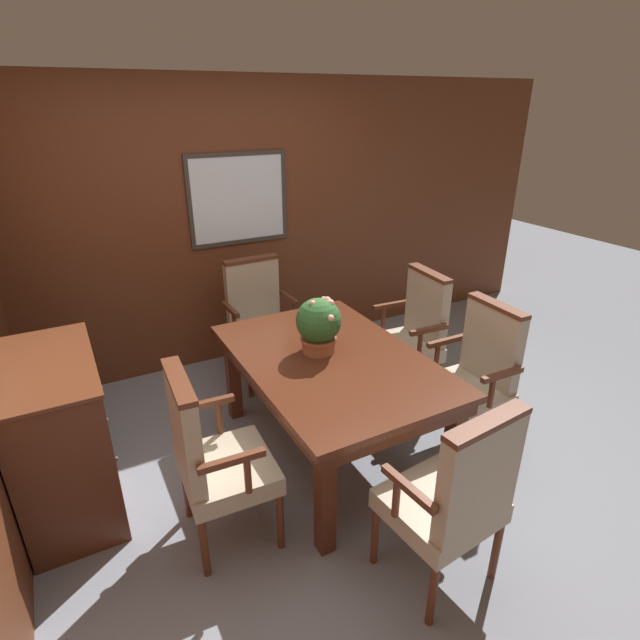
{
  "coord_description": "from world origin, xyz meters",
  "views": [
    {
      "loc": [
        -1.27,
        -2.33,
        2.26
      ],
      "look_at": [
        0.14,
        0.27,
        0.94
      ],
      "focal_mm": 28.0,
      "sensor_mm": 36.0,
      "label": 1
    }
  ],
  "objects_px": {
    "chair_left_near": "(211,454)",
    "potted_plant": "(319,324)",
    "sideboard_cabinet": "(62,436)",
    "dining_table": "(331,370)",
    "chair_head_far": "(259,316)",
    "chair_right_near": "(475,373)",
    "chair_head_near": "(455,494)",
    "chair_right_far": "(413,331)"
  },
  "relations": [
    {
      "from": "chair_head_near",
      "to": "chair_right_near",
      "type": "bearing_deg",
      "value": -144.13
    },
    {
      "from": "dining_table",
      "to": "sideboard_cabinet",
      "type": "xyz_separation_m",
      "value": [
        -1.6,
        0.32,
        -0.17
      ]
    },
    {
      "from": "dining_table",
      "to": "chair_head_far",
      "type": "height_order",
      "value": "chair_head_far"
    },
    {
      "from": "chair_left_near",
      "to": "potted_plant",
      "type": "relative_size",
      "value": 2.85
    },
    {
      "from": "dining_table",
      "to": "chair_head_near",
      "type": "distance_m",
      "value": 1.18
    },
    {
      "from": "chair_right_far",
      "to": "chair_head_far",
      "type": "distance_m",
      "value": 1.29
    },
    {
      "from": "chair_left_near",
      "to": "chair_head_far",
      "type": "distance_m",
      "value": 1.79
    },
    {
      "from": "dining_table",
      "to": "chair_right_near",
      "type": "relative_size",
      "value": 1.56
    },
    {
      "from": "chair_head_near",
      "to": "chair_head_far",
      "type": "distance_m",
      "value": 2.37
    },
    {
      "from": "chair_head_near",
      "to": "sideboard_cabinet",
      "type": "bearing_deg",
      "value": -48.48
    },
    {
      "from": "dining_table",
      "to": "chair_left_near",
      "type": "relative_size",
      "value": 1.56
    },
    {
      "from": "dining_table",
      "to": "chair_head_near",
      "type": "xyz_separation_m",
      "value": [
        -0.0,
        -1.17,
        -0.08
      ]
    },
    {
      "from": "chair_right_near",
      "to": "chair_head_far",
      "type": "bearing_deg",
      "value": -148.18
    },
    {
      "from": "dining_table",
      "to": "chair_right_far",
      "type": "bearing_deg",
      "value": 19.82
    },
    {
      "from": "potted_plant",
      "to": "chair_right_near",
      "type": "bearing_deg",
      "value": -27.97
    },
    {
      "from": "chair_left_near",
      "to": "sideboard_cabinet",
      "type": "distance_m",
      "value": 0.96
    },
    {
      "from": "dining_table",
      "to": "chair_right_far",
      "type": "height_order",
      "value": "chair_right_far"
    },
    {
      "from": "sideboard_cabinet",
      "to": "chair_right_near",
      "type": "bearing_deg",
      "value": -15.78
    },
    {
      "from": "chair_right_far",
      "to": "sideboard_cabinet",
      "type": "relative_size",
      "value": 1.08
    },
    {
      "from": "dining_table",
      "to": "potted_plant",
      "type": "relative_size",
      "value": 4.43
    },
    {
      "from": "chair_head_far",
      "to": "sideboard_cabinet",
      "type": "relative_size",
      "value": 1.08
    },
    {
      "from": "chair_right_far",
      "to": "chair_right_near",
      "type": "relative_size",
      "value": 1.0
    },
    {
      "from": "sideboard_cabinet",
      "to": "dining_table",
      "type": "bearing_deg",
      "value": -11.38
    },
    {
      "from": "chair_head_near",
      "to": "chair_right_far",
      "type": "bearing_deg",
      "value": -127.24
    },
    {
      "from": "chair_left_near",
      "to": "sideboard_cabinet",
      "type": "bearing_deg",
      "value": 48.54
    },
    {
      "from": "dining_table",
      "to": "chair_right_near",
      "type": "bearing_deg",
      "value": -23.15
    },
    {
      "from": "chair_head_near",
      "to": "sideboard_cabinet",
      "type": "distance_m",
      "value": 2.19
    },
    {
      "from": "sideboard_cabinet",
      "to": "chair_left_near",
      "type": "bearing_deg",
      "value": -44.49
    },
    {
      "from": "sideboard_cabinet",
      "to": "potted_plant",
      "type": "bearing_deg",
      "value": -7.7
    },
    {
      "from": "chair_head_near",
      "to": "potted_plant",
      "type": "bearing_deg",
      "value": -94.03
    },
    {
      "from": "chair_head_near",
      "to": "chair_right_near",
      "type": "height_order",
      "value": "same"
    },
    {
      "from": "chair_left_near",
      "to": "chair_head_far",
      "type": "bearing_deg",
      "value": -27.01
    },
    {
      "from": "dining_table",
      "to": "chair_head_far",
      "type": "relative_size",
      "value": 1.56
    },
    {
      "from": "dining_table",
      "to": "chair_left_near",
      "type": "xyz_separation_m",
      "value": [
        -0.92,
        -0.35,
        -0.08
      ]
    },
    {
      "from": "chair_right_near",
      "to": "chair_head_near",
      "type": "bearing_deg",
      "value": -47.12
    },
    {
      "from": "potted_plant",
      "to": "chair_left_near",
      "type": "bearing_deg",
      "value": -152.54
    },
    {
      "from": "chair_left_near",
      "to": "chair_head_far",
      "type": "xyz_separation_m",
      "value": [
        0.9,
        1.55,
        0.0
      ]
    },
    {
      "from": "chair_head_far",
      "to": "chair_right_near",
      "type": "xyz_separation_m",
      "value": [
        0.92,
        -1.58,
        0.0
      ]
    },
    {
      "from": "potted_plant",
      "to": "sideboard_cabinet",
      "type": "relative_size",
      "value": 0.38
    },
    {
      "from": "dining_table",
      "to": "chair_right_near",
      "type": "distance_m",
      "value": 0.98
    },
    {
      "from": "dining_table",
      "to": "chair_left_near",
      "type": "distance_m",
      "value": 0.98
    },
    {
      "from": "sideboard_cabinet",
      "to": "chair_head_far",
      "type": "bearing_deg",
      "value": 29.03
    }
  ]
}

